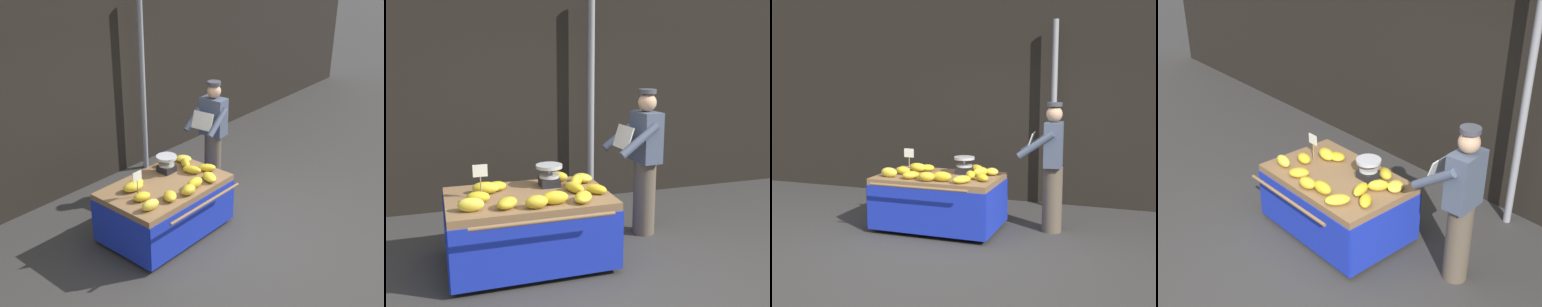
# 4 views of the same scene
# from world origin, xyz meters

# --- Properties ---
(ground_plane) EXTENTS (60.00, 60.00, 0.00)m
(ground_plane) POSITION_xyz_m (0.00, 0.00, 0.00)
(ground_plane) COLOR #383533
(back_wall) EXTENTS (16.00, 0.24, 4.14)m
(back_wall) POSITION_xyz_m (0.00, 2.86, 2.07)
(back_wall) COLOR black
(back_wall) RESTS_ON ground
(street_pole) EXTENTS (0.09, 0.09, 2.91)m
(street_pole) POSITION_xyz_m (0.72, 2.53, 1.45)
(street_pole) COLOR gray
(street_pole) RESTS_ON ground
(banana_cart) EXTENTS (1.64, 1.25, 0.73)m
(banana_cart) POSITION_xyz_m (-0.52, 0.88, 0.53)
(banana_cart) COLOR olive
(banana_cart) RESTS_ON ground
(weighing_scale) EXTENTS (0.28, 0.28, 0.23)m
(weighing_scale) POSITION_xyz_m (-0.24, 1.11, 0.85)
(weighing_scale) COLOR black
(weighing_scale) RESTS_ON banana_cart
(price_sign) EXTENTS (0.14, 0.01, 0.34)m
(price_sign) POSITION_xyz_m (-0.98, 0.91, 0.98)
(price_sign) COLOR #997A51
(price_sign) RESTS_ON banana_cart
(banana_bunch_0) EXTENTS (0.26, 0.14, 0.13)m
(banana_bunch_0) POSITION_xyz_m (-0.34, 0.53, 0.79)
(banana_bunch_0) COLOR gold
(banana_bunch_0) RESTS_ON banana_cart
(banana_bunch_1) EXTENTS (0.27, 0.28, 0.10)m
(banana_bunch_1) POSITION_xyz_m (-0.78, 0.55, 0.78)
(banana_bunch_1) COLOR gold
(banana_bunch_1) RESTS_ON banana_cart
(banana_bunch_2) EXTENTS (0.25, 0.15, 0.13)m
(banana_bunch_2) POSITION_xyz_m (-1.10, 0.56, 0.79)
(banana_bunch_2) COLOR yellow
(banana_bunch_2) RESTS_ON banana_cart
(banana_bunch_3) EXTENTS (0.22, 0.16, 0.12)m
(banana_bunch_3) POSITION_xyz_m (-0.53, 0.47, 0.79)
(banana_bunch_3) COLOR gold
(banana_bunch_3) RESTS_ON banana_cart
(banana_bunch_4) EXTENTS (0.25, 0.19, 0.11)m
(banana_bunch_4) POSITION_xyz_m (-1.02, 0.80, 0.78)
(banana_bunch_4) COLOR gold
(banana_bunch_4) RESTS_ON banana_cart
(banana_bunch_5) EXTENTS (0.21, 0.28, 0.10)m
(banana_bunch_5) POSITION_xyz_m (-0.05, 0.82, 0.78)
(banana_bunch_5) COLOR gold
(banana_bunch_5) RESTS_ON banana_cart
(banana_bunch_6) EXTENTS (0.27, 0.31, 0.10)m
(banana_bunch_6) POSITION_xyz_m (-0.07, 0.51, 0.78)
(banana_bunch_6) COLOR yellow
(banana_bunch_6) RESTS_ON banana_cart
(banana_bunch_7) EXTENTS (0.26, 0.28, 0.10)m
(banana_bunch_7) POSITION_xyz_m (0.14, 1.15, 0.78)
(banana_bunch_7) COLOR yellow
(banana_bunch_7) RESTS_ON banana_cart
(banana_bunch_8) EXTENTS (0.26, 0.23, 0.11)m
(banana_bunch_8) POSITION_xyz_m (-0.11, 1.25, 0.79)
(banana_bunch_8) COLOR gold
(banana_bunch_8) RESTS_ON banana_cart
(banana_bunch_9) EXTENTS (0.25, 0.26, 0.10)m
(banana_bunch_9) POSITION_xyz_m (0.14, 0.71, 0.78)
(banana_bunch_9) COLOR gold
(banana_bunch_9) RESTS_ON banana_cart
(banana_bunch_10) EXTENTS (0.22, 0.25, 0.12)m
(banana_bunch_10) POSITION_xyz_m (0.02, 1.01, 0.79)
(banana_bunch_10) COLOR gold
(banana_bunch_10) RESTS_ON banana_cart
(banana_bunch_11) EXTENTS (0.22, 0.19, 0.09)m
(banana_bunch_11) POSITION_xyz_m (-0.80, 1.12, 0.78)
(banana_bunch_11) COLOR gold
(banana_bunch_11) RESTS_ON banana_cart
(banana_bunch_12) EXTENTS (0.30, 0.22, 0.12)m
(banana_bunch_12) POSITION_xyz_m (-0.92, 1.06, 0.79)
(banana_bunch_12) COLOR yellow
(banana_bunch_12) RESTS_ON banana_cart
(vendor_person) EXTENTS (0.61, 0.55, 1.71)m
(vendor_person) POSITION_xyz_m (0.93, 1.25, 0.87)
(vendor_person) COLOR brown
(vendor_person) RESTS_ON ground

